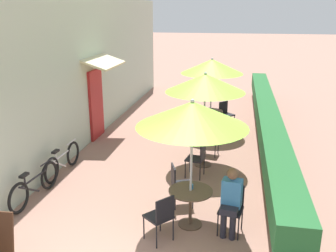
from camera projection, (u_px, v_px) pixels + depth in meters
cafe_facade_wall at (97, 67)px, 11.67m from camera, size 0.98×14.59×4.20m
planter_hedge at (267, 124)px, 11.23m from camera, size 0.60×13.59×1.01m
patio_table_near at (190, 200)px, 6.79m from camera, size 0.80×0.80×0.70m
patio_umbrella_near at (192, 114)px, 6.31m from camera, size 1.93×1.93×2.39m
cafe_chair_near_left at (179, 182)px, 7.47m from camera, size 0.51×0.51×0.87m
cafe_chair_near_right at (161, 215)px, 6.28m from camera, size 0.56×0.56×0.87m
cafe_chair_near_back at (232, 205)px, 6.60m from camera, size 0.46×0.46×0.87m
seated_patron_near_back at (231, 199)px, 6.45m from camera, size 0.38×0.45×1.25m
coffee_cup_near at (191, 186)px, 6.78m from camera, size 0.07×0.07×0.09m
patio_table_mid at (203, 146)px, 9.45m from camera, size 0.80×0.80×0.70m
patio_umbrella_mid at (205, 83)px, 8.97m from camera, size 1.93×1.93×2.39m
cafe_chair_mid_left at (208, 137)px, 10.13m from camera, size 0.46×0.46×0.87m
cafe_chair_mid_right at (198, 157)px, 8.76m from camera, size 0.46×0.46×0.87m
coffee_cup_mid at (200, 137)px, 9.38m from camera, size 0.07×0.07×0.09m
patio_table_far at (210, 116)px, 12.04m from camera, size 0.80×0.80×0.70m
patio_umbrella_far at (212, 66)px, 11.56m from camera, size 1.93×1.93×2.39m
cafe_chair_far_left at (194, 121)px, 11.57m from camera, size 0.57×0.57×0.87m
cafe_chair_far_right at (225, 112)px, 12.51m from camera, size 0.57×0.57×0.87m
bicycle_leaning at (35, 185)px, 7.75m from camera, size 0.18×1.71×0.71m
bicycle_second at (63, 161)px, 9.00m from camera, size 0.11×1.70×0.71m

